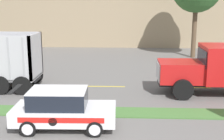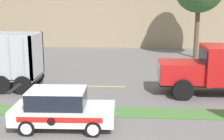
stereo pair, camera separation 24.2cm
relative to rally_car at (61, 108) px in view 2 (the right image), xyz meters
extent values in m
cube|color=#477538|center=(1.44, 1.93, -0.84)|extent=(120.00, 1.38, 0.06)
cube|color=yellow|center=(-4.00, 6.62, -0.87)|extent=(2.40, 0.14, 0.01)
cube|color=yellow|center=(1.40, 6.62, -0.87)|extent=(2.40, 0.14, 0.01)
cube|color=yellow|center=(6.80, 6.62, -0.87)|extent=(2.40, 0.14, 0.01)
cube|color=red|center=(5.81, 5.39, 0.46)|extent=(2.47, 2.09, 1.16)
cube|color=#B7B7BC|center=(4.54, 5.39, 0.46)|extent=(0.06, 1.79, 0.99)
cube|color=black|center=(7.02, 5.39, 1.30)|extent=(0.04, 2.17, 0.95)
cylinder|color=black|center=(5.81, 4.14, -0.30)|extent=(1.14, 0.30, 1.14)
cylinder|color=black|center=(5.81, 6.65, -0.30)|extent=(1.14, 0.30, 1.14)
cube|color=#B7B7BC|center=(-2.81, 5.87, 1.23)|extent=(0.16, 2.47, 2.63)
cube|color=#A3A3A8|center=(-3.99, 4.62, 1.23)|extent=(0.10, 0.04, 2.50)
cube|color=#A3A3A8|center=(-3.15, 4.62, 1.23)|extent=(0.10, 0.04, 2.50)
cylinder|color=black|center=(-3.33, 4.66, -0.33)|extent=(1.10, 0.30, 1.10)
cylinder|color=black|center=(-3.33, 7.09, -0.33)|extent=(1.10, 0.30, 1.10)
cylinder|color=black|center=(-4.61, 4.66, -0.33)|extent=(1.10, 0.30, 1.10)
cylinder|color=black|center=(-4.61, 7.09, -0.33)|extent=(1.10, 0.30, 1.10)
cube|color=white|center=(0.09, 0.00, -0.22)|extent=(4.39, 1.98, 0.64)
cube|color=black|center=(-0.17, 0.00, 0.44)|extent=(2.43, 1.70, 0.70)
cube|color=white|center=(-0.17, 0.00, 0.82)|extent=(2.43, 1.70, 0.04)
cube|color=black|center=(-1.98, -0.06, 0.86)|extent=(0.24, 1.49, 0.03)
cube|color=red|center=(0.12, -0.93, -0.16)|extent=(3.47, 0.11, 0.22)
cylinder|color=black|center=(-0.21, -0.95, -0.22)|extent=(0.35, 0.02, 0.35)
cylinder|color=black|center=(1.46, -0.85, -0.54)|extent=(0.66, 0.22, 0.66)
cylinder|color=silver|center=(1.47, -0.95, -0.54)|extent=(0.46, 0.03, 0.46)
cylinder|color=black|center=(1.41, 0.93, -0.54)|extent=(0.66, 0.22, 0.66)
cylinder|color=silver|center=(1.41, 1.04, -0.54)|extent=(0.46, 0.03, 0.46)
cylinder|color=black|center=(-1.23, -0.92, -0.54)|extent=(0.66, 0.22, 0.66)
cylinder|color=silver|center=(-1.23, -1.03, -0.54)|extent=(0.46, 0.03, 0.46)
cylinder|color=black|center=(-1.28, 0.85, -0.54)|extent=(0.66, 0.22, 0.66)
cylinder|color=silver|center=(-1.28, 0.96, -0.54)|extent=(0.46, 0.03, 0.46)
cube|color=#9E896B|center=(5.63, 29.07, 2.50)|extent=(36.45, 12.00, 6.75)
cylinder|color=brown|center=(9.00, 17.27, 1.74)|extent=(0.43, 0.43, 5.23)
camera|label=1|loc=(2.74, -12.45, 4.53)|focal=50.00mm
camera|label=2|loc=(2.98, -12.44, 4.53)|focal=50.00mm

